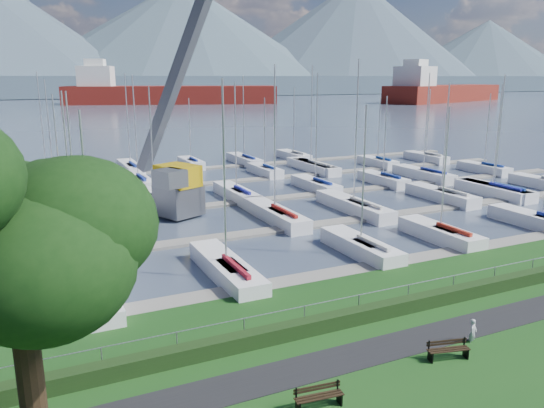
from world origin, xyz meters
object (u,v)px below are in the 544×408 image
person (473,329)px  crane (178,150)px  bench_left (319,396)px  bench_right (448,350)px  tree (13,236)px

person → crane: size_ratio=0.06×
bench_left → bench_right: 6.55m
tree → crane: size_ratio=0.50×
person → crane: crane is taller
bench_right → crane: size_ratio=0.08×
bench_left → crane: bearing=89.7°
bench_left → crane: 30.79m
person → tree: tree is taller
bench_right → tree: size_ratio=0.17×
bench_right → bench_left: bearing=-160.9°
bench_left → bench_right: (6.52, 0.58, 0.00)m
bench_right → crane: crane is taller
person → tree: (-17.61, -1.49, 6.98)m
crane → bench_left: bearing=-120.8°
bench_right → person: (2.04, 0.65, 0.20)m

